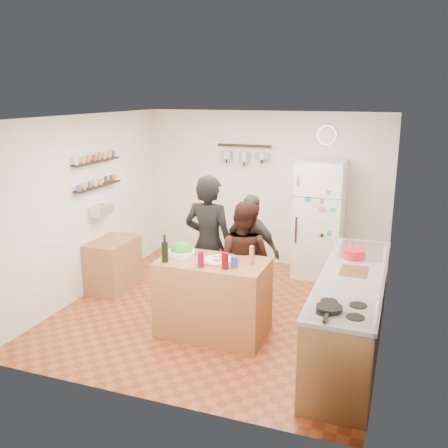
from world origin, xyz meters
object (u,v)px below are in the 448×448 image
at_px(salad_bowl, 181,253).
at_px(fridge, 319,219).
at_px(person_center, 244,261).
at_px(counter_run, 350,315).
at_px(person_back, 251,250).
at_px(side_table, 113,264).
at_px(pepper_mill, 252,257).
at_px(person_left, 209,245).
at_px(red_bowl, 354,254).
at_px(salt_canister, 234,262).
at_px(skillet, 329,308).
at_px(wine_bottle, 165,252).
at_px(prep_island, 213,298).
at_px(wall_clock, 327,135).

distance_m(salad_bowl, fridge, 2.65).
xyz_separation_m(person_center, counter_run, (1.36, -0.43, -0.31)).
xyz_separation_m(person_back, counter_run, (1.42, -0.92, -0.30)).
xyz_separation_m(person_center, side_table, (-2.08, 0.30, -0.39)).
distance_m(pepper_mill, person_left, 0.91).
bearing_deg(salad_bowl, red_bowl, 16.59).
bearing_deg(person_left, salt_canister, 132.74).
height_order(counter_run, skillet, skillet).
distance_m(person_center, red_bowl, 1.33).
xyz_separation_m(pepper_mill, person_center, (-0.25, 0.47, -0.24)).
bearing_deg(person_back, counter_run, 165.78).
distance_m(salad_bowl, wine_bottle, 0.29).
height_order(prep_island, salad_bowl, salad_bowl).
bearing_deg(fridge, wall_clock, 90.00).
height_order(wine_bottle, person_left, person_left).
bearing_deg(wall_clock, side_table, -144.74).
relative_size(person_center, wall_clock, 5.06).
xyz_separation_m(salt_canister, side_table, (-2.18, 0.94, -0.61)).
relative_size(fridge, side_table, 2.25).
distance_m(pepper_mill, fridge, 2.37).
bearing_deg(salad_bowl, counter_run, 1.23).
bearing_deg(skillet, wall_clock, 100.11).
distance_m(salt_canister, red_bowl, 1.42).
relative_size(prep_island, person_left, 0.69).
xyz_separation_m(salad_bowl, person_back, (0.57, 0.96, -0.19)).
bearing_deg(red_bowl, salad_bowl, -163.41).
bearing_deg(person_center, prep_island, 77.83).
distance_m(salt_canister, wall_clock, 3.12).
distance_m(prep_island, skillet, 1.80).
relative_size(prep_island, person_center, 0.82).
height_order(prep_island, person_left, person_left).
distance_m(skillet, wall_clock, 3.89).
distance_m(pepper_mill, skillet, 1.41).
xyz_separation_m(wine_bottle, red_bowl, (2.01, 0.85, -0.05)).
height_order(person_left, red_bowl, person_left).
relative_size(wine_bottle, person_center, 0.15).
bearing_deg(side_table, person_left, -8.44).
distance_m(pepper_mill, person_back, 1.04).
bearing_deg(salad_bowl, pepper_mill, 0.00).
xyz_separation_m(pepper_mill, skillet, (1.01, -0.97, -0.05)).
bearing_deg(wall_clock, person_center, -105.56).
xyz_separation_m(salad_bowl, wall_clock, (1.23, 2.67, 1.21)).
xyz_separation_m(salad_bowl, pepper_mill, (0.87, 0.00, 0.05)).
height_order(prep_island, side_table, prep_island).
distance_m(red_bowl, wall_clock, 2.50).
height_order(pepper_mill, fridge, fridge).
bearing_deg(person_left, wall_clock, -114.16).
relative_size(wine_bottle, fridge, 0.13).
relative_size(person_left, person_back, 1.21).
bearing_deg(person_center, wall_clock, -96.68).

